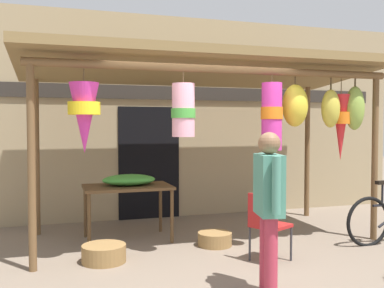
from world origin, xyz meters
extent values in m
plane|color=#756656|center=(0.00, 0.00, 0.00)|extent=(30.00, 30.00, 0.00)
cube|color=#9E8966|center=(0.00, 2.58, 1.82)|extent=(9.80, 0.25, 3.63)
cube|color=#2D2823|center=(0.00, 2.43, 2.25)|extent=(8.82, 0.04, 0.24)
cube|color=black|center=(-0.19, 2.44, 1.00)|extent=(1.10, 0.03, 2.00)
cylinder|color=brown|center=(-2.07, 0.00, 1.19)|extent=(0.09, 0.09, 2.39)
cylinder|color=brown|center=(2.63, 0.00, 1.19)|extent=(0.09, 0.09, 2.39)
cylinder|color=brown|center=(-2.07, 1.79, 1.19)|extent=(0.09, 0.09, 2.39)
cylinder|color=brown|center=(2.63, 1.79, 1.19)|extent=(0.09, 0.09, 2.39)
cylinder|color=brown|center=(0.28, 0.00, 2.39)|extent=(4.91, 0.10, 0.10)
cylinder|color=brown|center=(0.28, 1.79, 2.54)|extent=(4.91, 0.10, 0.10)
cube|color=olive|center=(0.28, 0.89, 2.51)|extent=(5.21, 2.29, 0.32)
cylinder|color=brown|center=(-1.48, 0.05, 2.25)|extent=(0.01, 0.01, 0.16)
cone|color=#D13399|center=(-1.48, 0.05, 1.76)|extent=(0.35, 0.35, 0.84)
cylinder|color=yellow|center=(-1.48, 0.05, 1.87)|extent=(0.38, 0.38, 0.15)
cylinder|color=brown|center=(-0.28, -0.02, 2.26)|extent=(0.01, 0.01, 0.14)
cylinder|color=pink|center=(-0.28, -0.02, 1.86)|extent=(0.28, 0.28, 0.66)
cylinder|color=green|center=(-0.28, -0.02, 1.82)|extent=(0.30, 0.30, 0.12)
cylinder|color=brown|center=(0.93, -0.04, 2.28)|extent=(0.01, 0.01, 0.10)
cylinder|color=#D13399|center=(0.93, -0.04, 1.79)|extent=(0.27, 0.27, 0.89)
cylinder|color=orange|center=(0.93, -0.04, 1.83)|extent=(0.29, 0.29, 0.16)
cylinder|color=brown|center=(2.11, 0.09, 2.22)|extent=(0.01, 0.01, 0.22)
cone|color=red|center=(2.11, 0.09, 1.64)|extent=(0.25, 0.25, 0.95)
cylinder|color=orange|center=(2.11, 0.09, 1.78)|extent=(0.27, 0.27, 0.17)
cylinder|color=#4C3D23|center=(2.28, 0.01, 2.28)|extent=(0.02, 0.02, 0.11)
ellipsoid|color=#89A842|center=(2.28, 0.01, 1.91)|extent=(0.28, 0.24, 0.62)
cylinder|color=#4C3D23|center=(1.88, 0.01, 2.25)|extent=(0.02, 0.02, 0.16)
ellipsoid|color=gold|center=(1.88, 0.01, 1.90)|extent=(0.27, 0.23, 0.53)
cylinder|color=#4C3D23|center=(1.34, 0.05, 2.28)|extent=(0.02, 0.02, 0.11)
ellipsoid|color=yellow|center=(1.34, 0.05, 1.94)|extent=(0.36, 0.31, 0.58)
cube|color=brown|center=(-0.81, 1.06, 0.77)|extent=(1.25, 0.80, 0.04)
cylinder|color=brown|center=(-1.39, 0.71, 0.38)|extent=(0.05, 0.05, 0.75)
cylinder|color=brown|center=(-0.23, 0.71, 0.38)|extent=(0.05, 0.05, 0.75)
cylinder|color=brown|center=(-1.39, 1.41, 0.38)|extent=(0.05, 0.05, 0.75)
cylinder|color=brown|center=(-0.23, 1.41, 0.38)|extent=(0.05, 0.05, 0.75)
ellipsoid|color=green|center=(-0.78, 1.10, 0.87)|extent=(0.77, 0.54, 0.16)
ellipsoid|color=red|center=(-0.66, 1.04, 0.88)|extent=(0.35, 0.27, 0.11)
cube|color=#AD1E1E|center=(0.70, -0.47, 0.44)|extent=(0.54, 0.54, 0.04)
cube|color=#AD1E1E|center=(0.54, -0.56, 0.64)|extent=(0.21, 0.37, 0.40)
cylinder|color=#333338|center=(0.94, -0.55, 0.22)|extent=(0.03, 0.03, 0.44)
cylinder|color=#333338|center=(0.78, -0.23, 0.22)|extent=(0.03, 0.03, 0.44)
cylinder|color=#333338|center=(0.62, -0.72, 0.22)|extent=(0.03, 0.03, 0.44)
cylinder|color=#333338|center=(0.46, -0.40, 0.22)|extent=(0.03, 0.03, 0.44)
cylinder|color=olive|center=(0.29, 0.37, 0.09)|extent=(0.47, 0.47, 0.18)
cylinder|color=olive|center=(-1.26, 0.09, 0.11)|extent=(0.54, 0.54, 0.21)
torus|color=black|center=(2.32, -0.26, 0.33)|extent=(0.71, 0.06, 0.71)
cylinder|color=black|center=(2.56, -0.25, 0.71)|extent=(0.03, 0.03, 0.30)
cube|color=black|center=(2.56, -0.25, 0.87)|extent=(0.20, 0.08, 0.05)
cylinder|color=#B23347|center=(0.18, -1.37, 0.40)|extent=(0.13, 0.13, 0.79)
cylinder|color=#B23347|center=(0.15, -1.54, 0.40)|extent=(0.13, 0.13, 0.79)
cube|color=#4C8E7A|center=(0.17, -1.45, 1.09)|extent=(0.30, 0.44, 0.59)
cylinder|color=#4C8E7A|center=(0.22, -1.20, 1.12)|extent=(0.08, 0.08, 0.53)
cylinder|color=#4C8E7A|center=(0.11, -1.70, 1.12)|extent=(0.08, 0.08, 0.53)
sphere|color=#896042|center=(0.17, -1.45, 1.49)|extent=(0.22, 0.22, 0.22)
camera|label=1|loc=(-1.85, -5.34, 1.67)|focal=41.55mm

